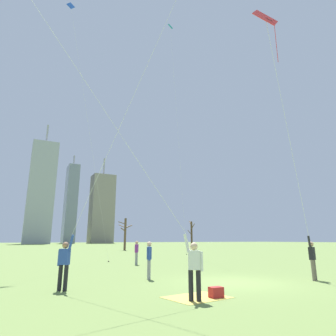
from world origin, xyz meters
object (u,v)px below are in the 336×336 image
(kite_flyer_midfield_right_red, at_px, (303,207))
(bystander_far_off_by_trees, at_px, (149,258))
(distant_kite_drifting_right_blue, at_px, (76,43))
(bystander_strolling_midfield, at_px, (137,251))
(kite_flyer_far_back_purple, at_px, (97,185))
(bare_tree_left_of_center, at_px, (192,234))
(distant_kite_drifting_left_teal, at_px, (173,56))
(picnic_spot, at_px, (208,294))
(kite_flyer_foreground_left_green, at_px, (147,192))
(bare_tree_far_right_edge, at_px, (125,233))

(kite_flyer_midfield_right_red, distance_m, bystander_far_off_by_trees, 7.10)
(bystander_far_off_by_trees, xyz_separation_m, distant_kite_drifting_right_blue, (-2.59, 10.74, 17.51))
(distant_kite_drifting_right_blue, bearing_deg, bystander_strolling_midfield, -34.60)
(kite_flyer_far_back_purple, relative_size, bystander_strolling_midfield, 10.18)
(kite_flyer_far_back_purple, bearing_deg, bare_tree_left_of_center, 54.33)
(distant_kite_drifting_left_teal, bearing_deg, picnic_spot, -115.23)
(kite_flyer_far_back_purple, distance_m, bystander_far_off_by_trees, 4.47)
(kite_flyer_midfield_right_red, relative_size, bare_tree_left_of_center, 2.15)
(kite_flyer_foreground_left_green, bearing_deg, distant_kite_drifting_right_blue, 92.39)
(bare_tree_far_right_edge, relative_size, bare_tree_left_of_center, 0.97)
(kite_flyer_far_back_purple, distance_m, bare_tree_far_right_edge, 39.79)
(kite_flyer_midfield_right_red, distance_m, picnic_spot, 6.39)
(kite_flyer_foreground_left_green, xyz_separation_m, bare_tree_far_right_edge, (12.81, 39.72, -0.26))
(kite_flyer_foreground_left_green, xyz_separation_m, bystander_strolling_midfield, (4.21, 11.73, -2.21))
(bystander_far_off_by_trees, relative_size, distant_kite_drifting_right_blue, 0.07)
(kite_flyer_far_back_purple, distance_m, picnic_spot, 5.32)
(kite_flyer_foreground_left_green, bearing_deg, bare_tree_left_of_center, 56.91)
(kite_flyer_far_back_purple, bearing_deg, bare_tree_far_right_edge, 69.72)
(bystander_far_off_by_trees, bearing_deg, kite_flyer_far_back_purple, -146.82)
(bystander_strolling_midfield, distance_m, bare_tree_far_right_edge, 29.34)
(kite_flyer_far_back_purple, relative_size, picnic_spot, 8.22)
(bare_tree_left_of_center, bearing_deg, distant_kite_drifting_left_teal, -125.51)
(bystander_far_off_by_trees, bearing_deg, bare_tree_left_of_center, 55.98)
(kite_flyer_far_back_purple, bearing_deg, distant_kite_drifting_left_teal, 54.12)
(picnic_spot, bearing_deg, kite_flyer_foreground_left_green, 171.25)
(kite_flyer_far_back_purple, xyz_separation_m, distant_kite_drifting_left_teal, (11.95, 16.53, 19.57))
(bystander_strolling_midfield, bearing_deg, kite_flyer_far_back_purple, -119.09)
(kite_flyer_far_back_purple, height_order, kite_flyer_foreground_left_green, kite_flyer_foreground_left_green)
(bare_tree_far_right_edge, distance_m, bare_tree_left_of_center, 14.01)
(picnic_spot, distance_m, bare_tree_far_right_edge, 41.56)
(kite_flyer_foreground_left_green, bearing_deg, bystander_strolling_midfield, 70.28)
(distant_kite_drifting_left_teal, bearing_deg, bystander_strolling_midfield, -133.22)
(bystander_far_off_by_trees, xyz_separation_m, picnic_spot, (-0.06, -4.62, -0.81))
(kite_flyer_far_back_purple, height_order, picnic_spot, kite_flyer_far_back_purple)
(kite_flyer_foreground_left_green, bearing_deg, bare_tree_far_right_edge, 72.13)
(distant_kite_drifting_right_blue, relative_size, bare_tree_far_right_edge, 4.24)
(kite_flyer_midfield_right_red, relative_size, distant_kite_drifting_right_blue, 0.52)
(bare_tree_far_right_edge, bearing_deg, distant_kite_drifting_left_teal, -95.06)
(bystander_strolling_midfield, distance_m, bystander_far_off_by_trees, 7.73)
(bystander_strolling_midfield, bearing_deg, picnic_spot, -100.81)
(distant_kite_drifting_right_blue, xyz_separation_m, bare_tree_far_right_edge, (13.44, 24.65, -15.57))
(kite_flyer_foreground_left_green, distance_m, distant_kite_drifting_left_teal, 29.71)
(kite_flyer_midfield_right_red, distance_m, kite_flyer_foreground_left_green, 7.53)
(kite_flyer_far_back_purple, distance_m, distant_kite_drifting_left_teal, 28.27)
(kite_flyer_far_back_purple, xyz_separation_m, bystander_strolling_midfield, (5.19, 9.33, -2.74))
(kite_flyer_midfield_right_red, bearing_deg, picnic_spot, -172.30)
(kite_flyer_midfield_right_red, height_order, distant_kite_drifting_left_teal, distant_kite_drifting_left_teal)
(distant_kite_drifting_left_teal, distance_m, picnic_spot, 31.41)
(bystander_strolling_midfield, distance_m, bare_tree_left_of_center, 37.04)
(kite_flyer_midfield_right_red, xyz_separation_m, kite_flyer_far_back_purple, (-8.50, 1.94, 0.57))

